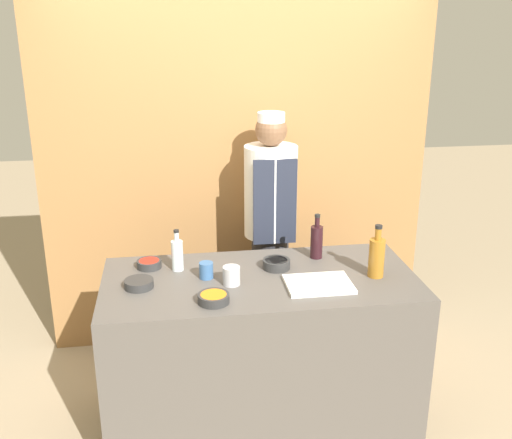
% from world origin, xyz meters
% --- Properties ---
extents(ground_plane, '(14.00, 14.00, 0.00)m').
position_xyz_m(ground_plane, '(0.00, 0.00, 0.00)').
color(ground_plane, tan).
extents(cabinet_wall, '(2.65, 0.18, 2.40)m').
position_xyz_m(cabinet_wall, '(0.00, 1.10, 1.20)').
color(cabinet_wall, olive).
rests_on(cabinet_wall, ground_plane).
extents(counter, '(1.70, 0.80, 0.92)m').
position_xyz_m(counter, '(0.00, 0.00, 0.46)').
color(counter, '#514C47').
rests_on(counter, ground_plane).
extents(sauce_bowl_purple, '(0.15, 0.15, 0.05)m').
position_xyz_m(sauce_bowl_purple, '(0.11, 0.12, 0.95)').
color(sauce_bowl_purple, '#2D2D2D').
rests_on(sauce_bowl_purple, counter).
extents(sauce_bowl_orange, '(0.16, 0.16, 0.04)m').
position_xyz_m(sauce_bowl_orange, '(-0.27, -0.25, 0.95)').
color(sauce_bowl_orange, '#2D2D2D').
rests_on(sauce_bowl_orange, counter).
extents(sauce_bowl_green, '(0.15, 0.15, 0.04)m').
position_xyz_m(sauce_bowl_green, '(-0.65, -0.02, 0.95)').
color(sauce_bowl_green, '#2D2D2D').
rests_on(sauce_bowl_green, counter).
extents(sauce_bowl_red, '(0.14, 0.14, 0.04)m').
position_xyz_m(sauce_bowl_red, '(-0.60, 0.23, 0.95)').
color(sauce_bowl_red, '#2D2D2D').
rests_on(sauce_bowl_red, counter).
extents(cutting_board, '(0.34, 0.26, 0.02)m').
position_xyz_m(cutting_board, '(0.29, -0.14, 0.93)').
color(cutting_board, white).
rests_on(cutting_board, counter).
extents(bottle_amber, '(0.09, 0.09, 0.30)m').
position_xyz_m(bottle_amber, '(0.62, -0.07, 1.04)').
color(bottle_amber, '#9E661E').
rests_on(bottle_amber, counter).
extents(bottle_wine, '(0.07, 0.07, 0.27)m').
position_xyz_m(bottle_wine, '(0.37, 0.23, 1.03)').
color(bottle_wine, black).
rests_on(bottle_wine, counter).
extents(bottle_clear, '(0.07, 0.07, 0.24)m').
position_xyz_m(bottle_clear, '(-0.44, 0.17, 1.02)').
color(bottle_clear, silver).
rests_on(bottle_clear, counter).
extents(cup_blue, '(0.08, 0.08, 0.09)m').
position_xyz_m(cup_blue, '(-0.29, 0.04, 0.97)').
color(cup_blue, '#386093').
rests_on(cup_blue, counter).
extents(cup_steel, '(0.09, 0.09, 0.10)m').
position_xyz_m(cup_steel, '(-0.16, -0.06, 0.97)').
color(cup_steel, '#B7B7BC').
rests_on(cup_steel, counter).
extents(chef_center, '(0.34, 0.34, 1.70)m').
position_xyz_m(chef_center, '(0.18, 0.72, 0.93)').
color(chef_center, '#28282D').
rests_on(chef_center, ground_plane).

